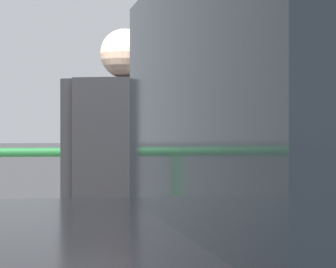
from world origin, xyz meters
The scene contains 3 objects.
parking_meter centered at (0.34, 0.44, 1.25)m, with size 0.17×0.17×1.58m.
pedestrian_at_meter centered at (-0.11, 0.69, 1.09)m, with size 0.69×0.39×1.70m.
background_railing centered at (0.00, 2.30, 0.91)m, with size 24.06×0.06×1.12m.
Camera 1 is at (-0.47, -2.87, 1.35)m, focal length 82.91 mm.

